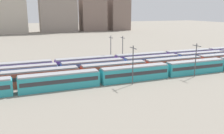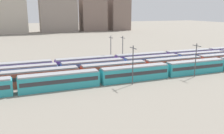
{
  "view_description": "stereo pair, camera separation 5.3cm",
  "coord_description": "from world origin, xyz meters",
  "px_view_note": "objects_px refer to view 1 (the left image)",
  "views": [
    {
      "loc": [
        7.91,
        -52.99,
        17.37
      ],
      "look_at": [
        31.88,
        7.8,
        2.04
      ],
      "focal_mm": 38.78,
      "sensor_mm": 36.0,
      "label": 1
    },
    {
      "loc": [
        7.96,
        -53.01,
        17.37
      ],
      "look_at": [
        31.88,
        7.8,
        2.04
      ],
      "focal_mm": 38.78,
      "sensor_mm": 36.0,
      "label": 2
    }
  ],
  "objects_px": {
    "train_track_0": "(167,70)",
    "train_track_3": "(115,61)",
    "train_track_2": "(124,64)",
    "train_track_1": "(145,67)",
    "catenary_pole_2": "(133,63)",
    "catenary_pole_3": "(111,49)",
    "catenary_pole_0": "(196,58)",
    "catenary_pole_1": "(123,49)"
  },
  "relations": [
    {
      "from": "train_track_3",
      "to": "catenary_pole_1",
      "type": "height_order",
      "value": "catenary_pole_1"
    },
    {
      "from": "train_track_1",
      "to": "catenary_pole_3",
      "type": "relative_size",
      "value": 11.79
    },
    {
      "from": "catenary_pole_1",
      "to": "catenary_pole_3",
      "type": "relative_size",
      "value": 0.98
    },
    {
      "from": "train_track_1",
      "to": "train_track_2",
      "type": "relative_size",
      "value": 1.0
    },
    {
      "from": "catenary_pole_0",
      "to": "catenary_pole_2",
      "type": "distance_m",
      "value": 18.5
    },
    {
      "from": "train_track_2",
      "to": "catenary_pole_3",
      "type": "relative_size",
      "value": 11.79
    },
    {
      "from": "catenary_pole_0",
      "to": "catenary_pole_3",
      "type": "bearing_deg",
      "value": 125.97
    },
    {
      "from": "train_track_0",
      "to": "train_track_2",
      "type": "distance_m",
      "value": 13.03
    },
    {
      "from": "train_track_3",
      "to": "catenary_pole_0",
      "type": "height_order",
      "value": "catenary_pole_0"
    },
    {
      "from": "train_track_2",
      "to": "catenary_pole_0",
      "type": "height_order",
      "value": "catenary_pole_0"
    },
    {
      "from": "catenary_pole_0",
      "to": "train_track_3",
      "type": "bearing_deg",
      "value": 129.92
    },
    {
      "from": "catenary_pole_0",
      "to": "catenary_pole_3",
      "type": "distance_m",
      "value": 26.67
    },
    {
      "from": "train_track_1",
      "to": "catenary_pole_1",
      "type": "bearing_deg",
      "value": 94.56
    },
    {
      "from": "train_track_0",
      "to": "train_track_2",
      "type": "bearing_deg",
      "value": 127.03
    },
    {
      "from": "catenary_pole_0",
      "to": "train_track_1",
      "type": "bearing_deg",
      "value": 142.25
    },
    {
      "from": "catenary_pole_0",
      "to": "catenary_pole_2",
      "type": "height_order",
      "value": "catenary_pole_2"
    },
    {
      "from": "catenary_pole_3",
      "to": "train_track_3",
      "type": "bearing_deg",
      "value": -86.86
    },
    {
      "from": "catenary_pole_1",
      "to": "catenary_pole_3",
      "type": "bearing_deg",
      "value": 178.23
    },
    {
      "from": "train_track_2",
      "to": "train_track_1",
      "type": "bearing_deg",
      "value": -50.57
    },
    {
      "from": "train_track_1",
      "to": "catenary_pole_1",
      "type": "relative_size",
      "value": 12.04
    },
    {
      "from": "catenary_pole_3",
      "to": "catenary_pole_1",
      "type": "bearing_deg",
      "value": -1.77
    },
    {
      "from": "catenary_pole_2",
      "to": "catenary_pole_3",
      "type": "bearing_deg",
      "value": 82.55
    },
    {
      "from": "catenary_pole_0",
      "to": "catenary_pole_1",
      "type": "xyz_separation_m",
      "value": [
        -11.54,
        21.45,
        0.18
      ]
    },
    {
      "from": "catenary_pole_0",
      "to": "train_track_0",
      "type": "bearing_deg",
      "value": 157.14
    },
    {
      "from": "train_track_3",
      "to": "catenary_pole_3",
      "type": "distance_m",
      "value": 4.59
    },
    {
      "from": "train_track_0",
      "to": "train_track_1",
      "type": "xyz_separation_m",
      "value": [
        -3.57,
        5.2,
        0.0
      ]
    },
    {
      "from": "train_track_1",
      "to": "train_track_3",
      "type": "relative_size",
      "value": 1.0
    },
    {
      "from": "catenary_pole_0",
      "to": "catenary_pole_3",
      "type": "xyz_separation_m",
      "value": [
        -15.66,
        21.58,
        0.29
      ]
    },
    {
      "from": "train_track_2",
      "to": "catenary_pole_2",
      "type": "relative_size",
      "value": 11.92
    },
    {
      "from": "train_track_2",
      "to": "train_track_3",
      "type": "distance_m",
      "value": 5.25
    },
    {
      "from": "train_track_0",
      "to": "catenary_pole_1",
      "type": "distance_m",
      "value": 19.4
    },
    {
      "from": "train_track_3",
      "to": "catenary_pole_0",
      "type": "relative_size",
      "value": 12.51
    },
    {
      "from": "catenary_pole_0",
      "to": "catenary_pole_2",
      "type": "bearing_deg",
      "value": -179.62
    },
    {
      "from": "train_track_2",
      "to": "catenary_pole_2",
      "type": "xyz_separation_m",
      "value": [
        -3.75,
        -13.44,
        3.35
      ]
    },
    {
      "from": "train_track_1",
      "to": "train_track_0",
      "type": "bearing_deg",
      "value": -55.54
    },
    {
      "from": "catenary_pole_1",
      "to": "catenary_pole_0",
      "type": "bearing_deg",
      "value": -61.72
    },
    {
      "from": "catenary_pole_2",
      "to": "catenary_pole_3",
      "type": "relative_size",
      "value": 0.99
    },
    {
      "from": "train_track_0",
      "to": "train_track_3",
      "type": "bearing_deg",
      "value": 118.82
    },
    {
      "from": "train_track_2",
      "to": "train_track_3",
      "type": "xyz_separation_m",
      "value": [
        -0.74,
        5.2,
        0.0
      ]
    },
    {
      "from": "train_track_1",
      "to": "train_track_2",
      "type": "xyz_separation_m",
      "value": [
        -4.28,
        5.2,
        0.0
      ]
    },
    {
      "from": "train_track_0",
      "to": "train_track_3",
      "type": "height_order",
      "value": "same"
    },
    {
      "from": "catenary_pole_2",
      "to": "catenary_pole_1",
      "type": "bearing_deg",
      "value": 72.13
    }
  ]
}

